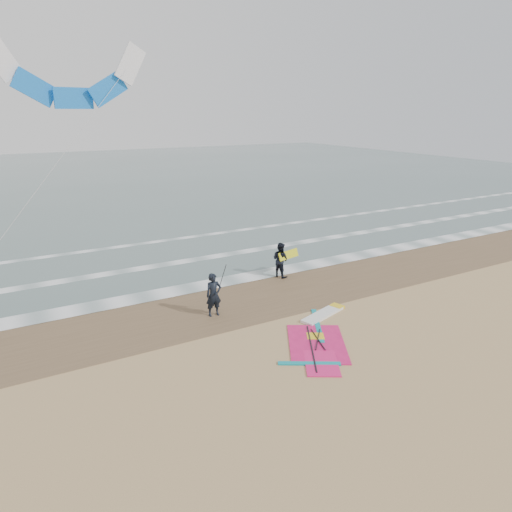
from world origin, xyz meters
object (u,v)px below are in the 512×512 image
person_walking (280,260)px  windsurf_rig (320,335)px  person_standing (214,295)px  surf_kite (71,80)px

person_walking → windsurf_rig: bearing=141.2°
windsurf_rig → person_walking: size_ratio=2.75×
person_standing → surf_kite: surf_kite is taller
surf_kite → windsurf_rig: bearing=-61.5°
windsurf_rig → person_walking: bearing=71.2°
windsurf_rig → person_walking: (2.03, 5.94, 0.83)m
windsurf_rig → surf_kite: 15.26m
windsurf_rig → surf_kite: (-5.89, 10.83, 9.00)m
windsurf_rig → person_standing: person_standing is taller
person_walking → surf_kite: 12.38m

